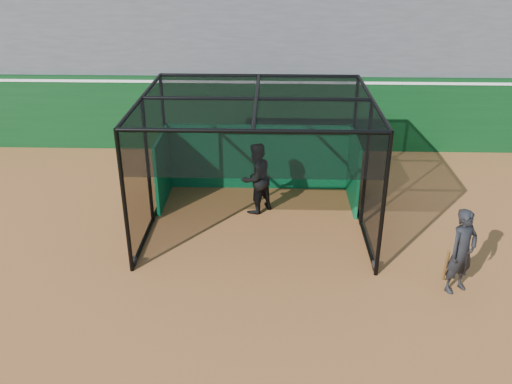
{
  "coord_description": "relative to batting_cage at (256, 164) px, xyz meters",
  "views": [
    {
      "loc": [
        0.35,
        -9.04,
        6.66
      ],
      "look_at": [
        0.01,
        2.0,
        1.4
      ],
      "focal_mm": 38.0,
      "sensor_mm": 36.0,
      "label": 1
    }
  ],
  "objects": [
    {
      "name": "batter",
      "position": [
        -0.03,
        0.64,
        -0.67
      ],
      "size": [
        1.16,
        1.16,
        1.9
      ],
      "primitive_type": "imported",
      "rotation": [
        0.0,
        0.0,
        3.91
      ],
      "color": "black",
      "rests_on": "ground"
    },
    {
      "name": "outfield_wall",
      "position": [
        0.02,
        5.37,
        -0.33
      ],
      "size": [
        50.0,
        0.5,
        2.5
      ],
      "color": "#093412",
      "rests_on": "ground"
    },
    {
      "name": "batting_cage",
      "position": [
        0.0,
        0.0,
        0.0
      ],
      "size": [
        5.41,
        4.61,
        3.25
      ],
      "color": "black",
      "rests_on": "ground"
    },
    {
      "name": "on_deck_player",
      "position": [
        4.21,
        -2.77,
        -0.7
      ],
      "size": [
        0.8,
        0.72,
        1.84
      ],
      "color": "black",
      "rests_on": "ground"
    },
    {
      "name": "ground",
      "position": [
        0.02,
        -3.13,
        -1.62
      ],
      "size": [
        120.0,
        120.0,
        0.0
      ],
      "primitive_type": "plane",
      "color": "#985A2C",
      "rests_on": "ground"
    }
  ]
}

